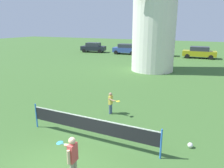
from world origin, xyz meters
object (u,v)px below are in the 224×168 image
at_px(player_far, 111,102).
at_px(parked_car_cream, 160,50).
at_px(parked_car_mustard, 199,52).
at_px(parked_car_black, 93,47).
at_px(tennis_net, 90,125).
at_px(player_near, 72,156).
at_px(parked_car_blue, 126,49).
at_px(stray_ball, 190,145).

bearing_deg(player_far, parked_car_cream, 96.55).
bearing_deg(parked_car_cream, parked_car_mustard, -1.36).
bearing_deg(parked_car_black, parked_car_mustard, 1.18).
bearing_deg(parked_car_black, tennis_net, -60.45).
bearing_deg(tennis_net, player_near, -72.66).
bearing_deg(player_far, parked_car_black, 121.79).
bearing_deg(parked_car_blue, stray_ball, -63.24).
bearing_deg(player_far, parked_car_mustard, 82.74).
bearing_deg(parked_car_blue, parked_car_black, -179.72).
bearing_deg(parked_car_cream, stray_ball, -74.60).
distance_m(parked_car_cream, parked_car_mustard, 5.38).
distance_m(player_near, parked_car_mustard, 27.06).
xyz_separation_m(stray_ball, parked_car_cream, (-6.58, 23.88, 0.71)).
relative_size(player_far, parked_car_cream, 0.26).
relative_size(tennis_net, stray_ball, 28.29).
bearing_deg(stray_ball, player_near, -132.30).
distance_m(tennis_net, parked_car_cream, 25.19).
bearing_deg(parked_car_mustard, player_far, -97.26).
xyz_separation_m(parked_car_blue, parked_car_mustard, (10.62, 0.31, 0.00)).
distance_m(player_near, player_far, 4.98).
distance_m(tennis_net, player_near, 2.22).
height_order(tennis_net, parked_car_cream, parked_car_cream).
bearing_deg(player_near, stray_ball, 47.70).
height_order(tennis_net, parked_car_blue, parked_car_blue).
height_order(parked_car_black, parked_car_blue, same).
bearing_deg(parked_car_mustard, parked_car_black, -178.82).
bearing_deg(parked_car_black, parked_car_blue, 0.28).
bearing_deg(player_far, parked_car_blue, 109.66).
bearing_deg(stray_ball, parked_car_black, 126.83).
xyz_separation_m(player_near, parked_car_blue, (-8.87, 26.69, 0.02)).
height_order(player_far, stray_ball, player_far).
height_order(tennis_net, parked_car_mustard, parked_car_mustard).
height_order(stray_ball, parked_car_mustard, parked_car_mustard).
distance_m(player_near, stray_ball, 4.45).
bearing_deg(parked_car_mustard, tennis_net, -95.55).
bearing_deg(player_near, parked_car_blue, 108.37).
bearing_deg(parked_car_cream, parked_car_black, -177.57).
relative_size(tennis_net, player_far, 4.93).
relative_size(player_near, parked_car_blue, 0.35).
relative_size(player_near, stray_ball, 7.05).
height_order(player_near, player_far, player_near).
xyz_separation_m(parked_car_blue, parked_car_cream, (5.24, 0.44, 0.00)).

